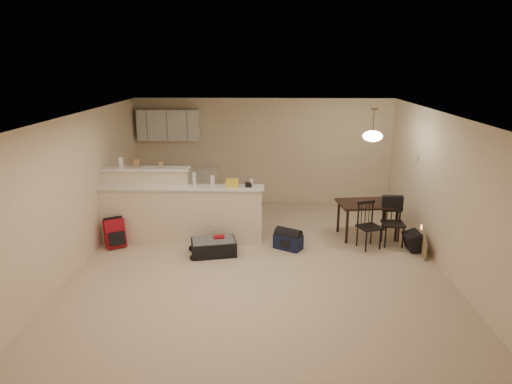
{
  "coord_description": "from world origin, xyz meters",
  "views": [
    {
      "loc": [
        0.13,
        -7.16,
        3.29
      ],
      "look_at": [
        -0.1,
        0.7,
        1.05
      ],
      "focal_mm": 32.0,
      "sensor_mm": 36.0,
      "label": 1
    }
  ],
  "objects_px": {
    "dining_chair_far": "(393,222)",
    "pendant_lamp": "(373,136)",
    "navy_duffel": "(288,242)",
    "dining_table": "(368,207)",
    "suitcase": "(214,247)",
    "red_backpack": "(115,233)",
    "dining_chair_near": "(369,226)",
    "black_daypack": "(414,241)"
  },
  "relations": [
    {
      "from": "pendant_lamp",
      "to": "dining_chair_near",
      "type": "xyz_separation_m",
      "value": [
        -0.07,
        -0.57,
        -1.56
      ]
    },
    {
      "from": "dining_chair_near",
      "to": "suitcase",
      "type": "xyz_separation_m",
      "value": [
        -2.81,
        -0.37,
        -0.3
      ]
    },
    {
      "from": "dining_chair_far",
      "to": "dining_table",
      "type": "bearing_deg",
      "value": 134.18
    },
    {
      "from": "dining_chair_near",
      "to": "navy_duffel",
      "type": "distance_m",
      "value": 1.51
    },
    {
      "from": "dining_chair_far",
      "to": "navy_duffel",
      "type": "height_order",
      "value": "dining_chair_far"
    },
    {
      "from": "dining_table",
      "to": "dining_chair_near",
      "type": "bearing_deg",
      "value": -104.5
    },
    {
      "from": "dining_chair_near",
      "to": "suitcase",
      "type": "distance_m",
      "value": 2.85
    },
    {
      "from": "dining_table",
      "to": "red_backpack",
      "type": "height_order",
      "value": "dining_table"
    },
    {
      "from": "pendant_lamp",
      "to": "navy_duffel",
      "type": "bearing_deg",
      "value": -156.96
    },
    {
      "from": "pendant_lamp",
      "to": "red_backpack",
      "type": "height_order",
      "value": "pendant_lamp"
    },
    {
      "from": "dining_chair_near",
      "to": "dining_chair_far",
      "type": "distance_m",
      "value": 0.49
    },
    {
      "from": "dining_table",
      "to": "navy_duffel",
      "type": "height_order",
      "value": "dining_table"
    },
    {
      "from": "black_daypack",
      "to": "dining_chair_near",
      "type": "bearing_deg",
      "value": 82.14
    },
    {
      "from": "red_backpack",
      "to": "navy_duffel",
      "type": "height_order",
      "value": "red_backpack"
    },
    {
      "from": "pendant_lamp",
      "to": "dining_chair_far",
      "type": "bearing_deg",
      "value": -46.63
    },
    {
      "from": "dining_table",
      "to": "dining_chair_far",
      "type": "height_order",
      "value": "dining_chair_far"
    },
    {
      "from": "red_backpack",
      "to": "dining_chair_far",
      "type": "bearing_deg",
      "value": -29.04
    },
    {
      "from": "pendant_lamp",
      "to": "navy_duffel",
      "type": "relative_size",
      "value": 1.25
    },
    {
      "from": "dining_table",
      "to": "black_daypack",
      "type": "xyz_separation_m",
      "value": [
        0.72,
        -0.66,
        -0.44
      ]
    },
    {
      "from": "dining_chair_near",
      "to": "suitcase",
      "type": "height_order",
      "value": "dining_chair_near"
    },
    {
      "from": "dining_chair_far",
      "to": "black_daypack",
      "type": "xyz_separation_m",
      "value": [
        0.33,
        -0.24,
        -0.28
      ]
    },
    {
      "from": "dining_chair_near",
      "to": "red_backpack",
      "type": "xyz_separation_m",
      "value": [
        -4.67,
        -0.09,
        -0.17
      ]
    },
    {
      "from": "dining_table",
      "to": "navy_duffel",
      "type": "bearing_deg",
      "value": -164.37
    },
    {
      "from": "dining_table",
      "to": "pendant_lamp",
      "type": "xyz_separation_m",
      "value": [
        -0.0,
        -0.0,
        1.38
      ]
    },
    {
      "from": "dining_table",
      "to": "dining_chair_near",
      "type": "height_order",
      "value": "dining_chair_near"
    },
    {
      "from": "pendant_lamp",
      "to": "red_backpack",
      "type": "bearing_deg",
      "value": -172.1
    },
    {
      "from": "pendant_lamp",
      "to": "dining_chair_near",
      "type": "relative_size",
      "value": 0.72
    },
    {
      "from": "pendant_lamp",
      "to": "dining_chair_near",
      "type": "distance_m",
      "value": 1.66
    },
    {
      "from": "dining_table",
      "to": "suitcase",
      "type": "relative_size",
      "value": 1.55
    },
    {
      "from": "dining_table",
      "to": "suitcase",
      "type": "xyz_separation_m",
      "value": [
        -2.88,
        -0.94,
        -0.48
      ]
    },
    {
      "from": "pendant_lamp",
      "to": "navy_duffel",
      "type": "distance_m",
      "value": 2.5
    },
    {
      "from": "suitcase",
      "to": "dining_table",
      "type": "bearing_deg",
      "value": 5.7
    },
    {
      "from": "navy_duffel",
      "to": "dining_chair_far",
      "type": "bearing_deg",
      "value": 37.32
    },
    {
      "from": "pendant_lamp",
      "to": "suitcase",
      "type": "bearing_deg",
      "value": -161.84
    },
    {
      "from": "pendant_lamp",
      "to": "dining_chair_far",
      "type": "distance_m",
      "value": 1.65
    },
    {
      "from": "dining_chair_far",
      "to": "red_backpack",
      "type": "bearing_deg",
      "value": -176.52
    },
    {
      "from": "suitcase",
      "to": "navy_duffel",
      "type": "bearing_deg",
      "value": -0.31
    },
    {
      "from": "pendant_lamp",
      "to": "red_backpack",
      "type": "xyz_separation_m",
      "value": [
        -4.74,
        -0.66,
        -1.73
      ]
    },
    {
      "from": "dining_chair_near",
      "to": "black_daypack",
      "type": "xyz_separation_m",
      "value": [
        0.79,
        -0.09,
        -0.26
      ]
    },
    {
      "from": "pendant_lamp",
      "to": "dining_chair_far",
      "type": "height_order",
      "value": "pendant_lamp"
    },
    {
      "from": "dining_table",
      "to": "black_daypack",
      "type": "relative_size",
      "value": 3.15
    },
    {
      "from": "dining_chair_far",
      "to": "pendant_lamp",
      "type": "bearing_deg",
      "value": 134.18
    }
  ]
}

